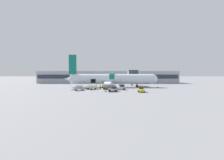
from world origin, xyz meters
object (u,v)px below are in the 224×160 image
airplane (111,79)px  ground_crew_loader_b (92,88)px  baggage_cart_loading (92,87)px  ground_crew_driver (101,86)px  baggage_tug_lead (114,89)px  ground_crew_supervisor (97,86)px  baggage_cart_queued (80,87)px  baggage_tug_mid (142,90)px  baggage_tug_rear (121,87)px  baggage_cart_empty (80,89)px  ground_crew_loader_a (104,87)px

airplane → ground_crew_loader_b: airplane is taller
baggage_cart_loading → ground_crew_driver: size_ratio=2.31×
baggage_tug_lead → ground_crew_supervisor: size_ratio=1.83×
baggage_cart_loading → ground_crew_loader_b: (0.26, -2.97, 0.24)m
ground_crew_supervisor → baggage_cart_queued: bearing=-179.9°
airplane → ground_crew_supervisor: (-4.72, -5.22, -2.11)m
baggage_tug_mid → ground_crew_driver: 13.57m
airplane → baggage_cart_queued: 11.68m
ground_crew_driver → ground_crew_supervisor: bearing=125.9°
baggage_tug_lead → baggage_tug_rear: baggage_tug_rear is taller
baggage_tug_rear → ground_crew_supervisor: size_ratio=2.19×
baggage_cart_empty → ground_crew_supervisor: (4.34, 5.67, 0.36)m
baggage_tug_mid → baggage_cart_queued: bearing=153.7°
baggage_cart_queued → ground_crew_loader_b: 7.26m
ground_crew_driver → baggage_cart_loading: bearing=-169.7°
baggage_cart_loading → ground_crew_loader_a: size_ratio=2.47×
baggage_tug_mid → baggage_tug_lead: bearing=168.7°
baggage_tug_mid → baggage_cart_queued: 20.72m
baggage_tug_lead → baggage_cart_queued: (-11.06, 7.68, -0.08)m
ground_crew_driver → airplane: bearing=66.7°
baggage_cart_empty → ground_crew_driver: ground_crew_driver is taller
ground_crew_loader_a → ground_crew_driver: ground_crew_driver is taller
baggage_cart_queued → baggage_cart_empty: bearing=-79.0°
airplane → baggage_tug_lead: bearing=-86.0°
airplane → baggage_tug_lead: 13.15m
baggage_cart_loading → ground_crew_driver: ground_crew_driver is taller
airplane → baggage_tug_lead: size_ratio=11.71×
airplane → baggage_cart_queued: bearing=-152.8°
airplane → ground_crew_driver: (-3.17, -7.35, -1.97)m
airplane → baggage_tug_mid: bearing=-59.7°
ground_crew_loader_b → baggage_cart_queued: bearing=129.8°
airplane → ground_crew_loader_a: (-2.06, -8.50, -2.03)m
baggage_tug_mid → ground_crew_driver: ground_crew_driver is taller
baggage_cart_queued → baggage_cart_empty: baggage_cart_queued is taller
baggage_tug_lead → baggage_tug_mid: baggage_tug_mid is taller
baggage_tug_mid → baggage_tug_rear: size_ratio=0.90×
baggage_cart_queued → ground_crew_driver: 7.32m
baggage_cart_loading → baggage_tug_lead: bearing=-37.2°
baggage_tug_mid → ground_crew_loader_b: size_ratio=1.89×
baggage_cart_loading → ground_crew_loader_b: ground_crew_loader_b is taller
baggage_cart_queued → ground_crew_supervisor: size_ratio=2.20×
ground_crew_supervisor → ground_crew_loader_a: bearing=-51.0°
baggage_tug_rear → baggage_cart_loading: size_ratio=0.81×
ground_crew_driver → baggage_cart_queued: bearing=163.1°
ground_crew_loader_a → ground_crew_supervisor: size_ratio=1.09×
baggage_tug_rear → baggage_cart_loading: baggage_tug_rear is taller
baggage_tug_rear → ground_crew_loader_a: (-5.24, 0.13, 0.20)m
ground_crew_supervisor → baggage_cart_empty: bearing=-127.4°
baggage_tug_rear → ground_crew_loader_a: 5.25m
baggage_cart_loading → baggage_cart_empty: size_ratio=1.22×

